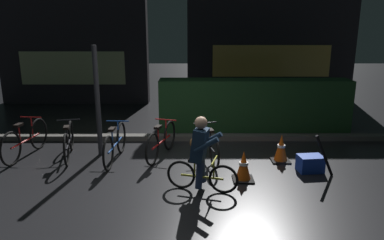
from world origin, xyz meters
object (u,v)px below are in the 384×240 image
at_px(parked_bike_leftmost, 27,140).
at_px(parked_bike_right_mid, 209,144).
at_px(cyclist, 202,154).
at_px(parked_bike_left_mid, 70,141).
at_px(traffic_cone_near, 245,166).
at_px(blue_crate, 311,164).
at_px(traffic_cone_far, 282,149).
at_px(street_post, 99,102).
at_px(parked_bike_center_right, 163,141).
at_px(parked_bike_center_left, 116,144).
at_px(closed_umbrella, 326,156).

bearing_deg(parked_bike_leftmost, parked_bike_right_mid, -85.70).
bearing_deg(cyclist, parked_bike_left_mid, 165.23).
height_order(parked_bike_right_mid, traffic_cone_near, parked_bike_right_mid).
bearing_deg(blue_crate, traffic_cone_far, 129.87).
distance_m(street_post, traffic_cone_near, 3.20).
xyz_separation_m(parked_bike_right_mid, blue_crate, (1.86, -0.61, -0.17)).
bearing_deg(parked_bike_left_mid, parked_bike_center_right, -102.13).
height_order(parked_bike_center_left, closed_umbrella, closed_umbrella).
distance_m(parked_bike_right_mid, blue_crate, 1.96).
xyz_separation_m(traffic_cone_far, closed_umbrella, (0.57, -0.76, 0.13)).
distance_m(traffic_cone_far, cyclist, 2.10).
distance_m(traffic_cone_far, blue_crate, 0.67).
bearing_deg(parked_bike_leftmost, blue_crate, -91.02).
relative_size(parked_bike_center_left, closed_umbrella, 1.93).
height_order(parked_bike_leftmost, closed_umbrella, closed_umbrella).
xyz_separation_m(parked_bike_right_mid, closed_umbrella, (2.01, -0.86, 0.07)).
distance_m(street_post, blue_crate, 4.29).
relative_size(street_post, parked_bike_center_left, 1.37).
distance_m(traffic_cone_near, cyclist, 0.92).
distance_m(parked_bike_left_mid, blue_crate, 4.74).
bearing_deg(traffic_cone_far, street_post, 173.85).
bearing_deg(parked_bike_leftmost, parked_bike_center_left, -90.17).
distance_m(street_post, closed_umbrella, 4.45).
distance_m(street_post, parked_bike_center_right, 1.51).
bearing_deg(street_post, cyclist, -39.56).
bearing_deg(traffic_cone_near, parked_bike_right_mid, 119.46).
height_order(traffic_cone_near, cyclist, cyclist).
xyz_separation_m(street_post, blue_crate, (4.08, -0.90, -0.97)).
bearing_deg(parked_bike_center_right, parked_bike_left_mid, 107.49).
distance_m(traffic_cone_near, traffic_cone_far, 1.25).
xyz_separation_m(parked_bike_right_mid, cyclist, (-0.18, -1.40, 0.31)).
relative_size(street_post, traffic_cone_far, 4.05).
height_order(street_post, parked_bike_left_mid, street_post).
relative_size(street_post, traffic_cone_near, 4.20).
xyz_separation_m(parked_bike_left_mid, closed_umbrella, (4.83, -1.00, 0.06)).
height_order(parked_bike_left_mid, parked_bike_center_right, same).
height_order(blue_crate, closed_umbrella, closed_umbrella).
distance_m(blue_crate, cyclist, 2.24).
xyz_separation_m(street_post, parked_bike_center_right, (1.28, -0.14, -0.79)).
xyz_separation_m(parked_bike_right_mid, traffic_cone_near, (0.57, -1.01, -0.07)).
xyz_separation_m(parked_bike_center_right, cyclist, (0.76, -1.55, 0.29)).
relative_size(parked_bike_leftmost, blue_crate, 3.80).
bearing_deg(parked_bike_center_left, cyclist, -125.71).
relative_size(street_post, blue_crate, 5.10).
height_order(parked_bike_leftmost, traffic_cone_near, parked_bike_leftmost).
relative_size(street_post, closed_umbrella, 2.64).
distance_m(parked_bike_center_left, blue_crate, 3.74).
distance_m(parked_bike_center_left, parked_bike_center_right, 0.92).
distance_m(street_post, parked_bike_center_left, 0.94).
xyz_separation_m(traffic_cone_near, blue_crate, (1.29, 0.40, -0.11)).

